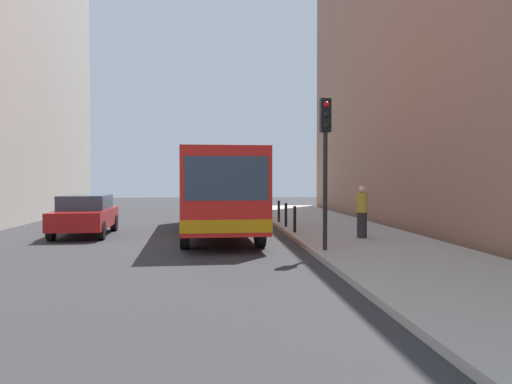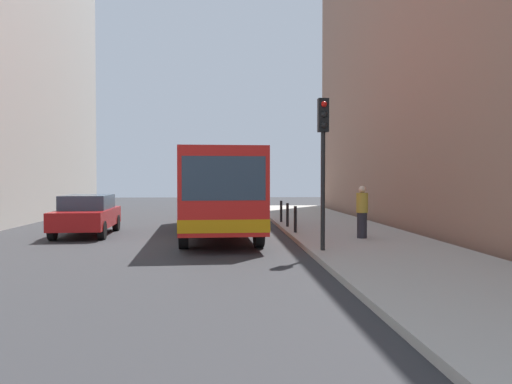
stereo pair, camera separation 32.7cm
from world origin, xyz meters
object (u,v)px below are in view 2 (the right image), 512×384
car_behind_bus (224,201)px  pedestrian_near_signal (362,212)px  bollard_mid (287,215)px  car_beside_bus (87,214)px  bollard_near (295,219)px  bollard_far (281,211)px  bus (217,188)px  traffic_light (323,145)px

car_behind_bus → pedestrian_near_signal: pedestrian_near_signal is taller
car_behind_bus → bollard_mid: 9.12m
car_beside_bus → bollard_near: bearing=169.7°
bollard_far → car_behind_bus: bearing=111.1°
bus → traffic_light: 6.56m
bollard_mid → bollard_far: size_ratio=1.00×
bollard_near → bollard_mid: size_ratio=1.00×
bollard_near → pedestrian_near_signal: size_ratio=0.56×
bollard_far → car_beside_bus: bearing=-155.8°
bus → car_behind_bus: 9.83m
bollard_mid → pedestrian_near_signal: (1.93, -4.06, 0.38)m
car_behind_bus → traffic_light: 15.88m
bollard_far → traffic_light: bearing=-89.4°
bollard_mid → bollard_near: bearing=-90.0°
car_beside_bus → bollard_near: 7.68m
bus → car_behind_bus: bearing=-94.5°
car_beside_bus → traffic_light: 9.76m
car_beside_bus → pedestrian_near_signal: bearing=160.6°
bollard_mid → pedestrian_near_signal: pedestrian_near_signal is taller
bus → pedestrian_near_signal: 5.70m
pedestrian_near_signal → bollard_far: bearing=-64.5°
bus → car_beside_bus: size_ratio=2.48×
traffic_light → bus: bearing=117.1°
bollard_near → bollard_far: same height
bus → bollard_mid: (2.84, 1.02, -1.10)m
car_behind_bus → car_beside_bus: bearing=65.5°
car_behind_bus → bus: bearing=90.7°
traffic_light → car_behind_bus: bearing=99.6°
car_beside_bus → car_behind_bus: size_ratio=1.00×
car_beside_bus → traffic_light: (7.72, -5.54, 2.22)m
bollard_mid → car_beside_bus: bearing=-171.0°
bollard_near → bollard_far: bearing=90.0°
bus → car_behind_bus: bus is taller
traffic_light → pedestrian_near_signal: bearing=55.8°
car_behind_bus → pedestrian_near_signal: 13.57m
pedestrian_near_signal → bollard_near: bearing=-35.2°
bus → pedestrian_near_signal: size_ratio=6.53×
car_behind_bus → pedestrian_near_signal: size_ratio=2.63×
car_beside_bus → car_behind_bus: same height
traffic_light → pedestrian_near_signal: (1.83, 2.68, -2.00)m
car_behind_bus → bollard_near: size_ratio=4.71×
bus → bollard_far: bearing=-133.8°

